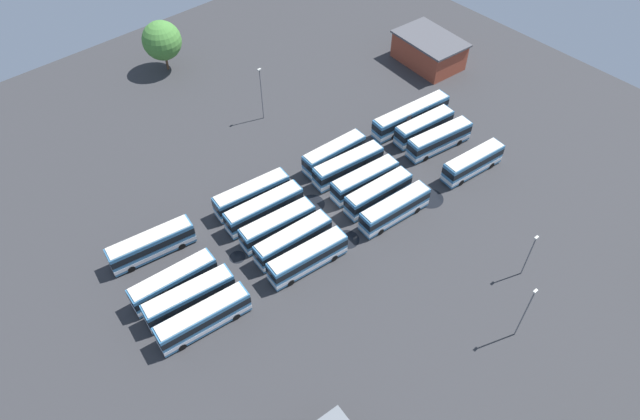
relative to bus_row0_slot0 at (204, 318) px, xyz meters
name	(u,v)px	position (x,y,z in m)	size (l,w,h in m)	color
ground_plane	(322,211)	(22.86, 4.86, -1.91)	(123.05, 123.05, 0.00)	#333335
bus_row0_slot0	(204,318)	(0.00, 0.00, 0.00)	(11.65, 3.75, 3.62)	teal
bus_row0_slot1	(190,298)	(0.30, 3.48, 0.00)	(11.40, 3.91, 3.62)	teal
bus_row0_slot2	(174,282)	(0.11, 6.74, 0.00)	(11.15, 3.35, 3.62)	teal
bus_row0_slot4	(152,245)	(1.06, 13.76, 0.00)	(11.51, 4.15, 3.62)	teal
bus_row1_slot0	(308,258)	(14.94, -1.25, 0.00)	(11.18, 3.64, 3.62)	teal
bus_row1_slot1	(293,240)	(15.34, 2.16, 0.00)	(11.10, 3.32, 3.62)	teal
bus_row1_slot2	(278,226)	(15.43, 5.49, 0.00)	(10.90, 3.67, 3.62)	teal
bus_row1_slot3	(264,209)	(15.94, 9.12, 0.00)	(11.63, 3.65, 3.62)	teal
bus_row1_slot4	(252,195)	(16.28, 12.40, 0.00)	(11.37, 3.86, 3.62)	teal
bus_row2_slot0	(395,209)	(29.41, -2.76, 0.00)	(11.10, 3.41, 3.62)	teal
bus_row2_slot1	(378,194)	(29.82, 0.84, 0.00)	(10.72, 3.29, 3.62)	teal
bus_row2_slot2	(365,180)	(30.26, 4.01, 0.00)	(10.85, 3.58, 3.62)	teal
bus_row2_slot3	(348,166)	(30.57, 7.79, 0.00)	(11.54, 3.81, 3.62)	teal
bus_row2_slot4	(334,154)	(30.77, 11.09, 0.00)	(10.63, 3.06, 3.62)	teal
bus_row3_slot0	(473,163)	(44.95, -3.98, 0.00)	(10.63, 3.57, 3.62)	teal
bus_row3_slot2	(439,139)	(45.28, 2.82, 0.00)	(11.37, 4.09, 3.62)	teal
bus_row3_slot3	(424,127)	(45.73, 6.39, 0.00)	(10.61, 3.59, 3.62)	teal
bus_row3_slot4	(411,116)	(46.25, 9.69, 0.00)	(14.55, 4.03, 3.62)	teal
depot_building	(429,50)	(62.36, 20.03, 0.70)	(9.41, 13.11, 5.18)	#99422D
lamp_post_by_building	(261,92)	(29.47, 27.06, 3.28)	(0.56, 0.28, 9.53)	slate
lamp_post_far_corner	(529,254)	(34.80, -20.20, 2.15)	(0.56, 0.28, 7.29)	slate
lamp_post_near_entrance	(525,312)	(26.76, -24.94, 3.03)	(0.56, 0.28, 9.03)	slate
tree_west_edge	(162,40)	(25.10, 50.09, 3.94)	(6.91, 6.91, 9.32)	brown
puddle_centre_drain	(347,239)	(21.90, -1.28, -1.90)	(3.36, 3.36, 0.01)	black
puddle_back_corner	(429,198)	(36.11, -3.52, -1.90)	(4.10, 4.10, 0.01)	black
puddle_near_shelter	(398,174)	(36.44, 3.03, -1.90)	(3.28, 3.28, 0.01)	black
puddle_front_lane	(237,257)	(8.96, 6.08, -1.90)	(2.16, 2.16, 0.01)	black
puddle_between_rows	(312,204)	(22.64, 6.87, -1.90)	(3.72, 3.72, 0.01)	black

